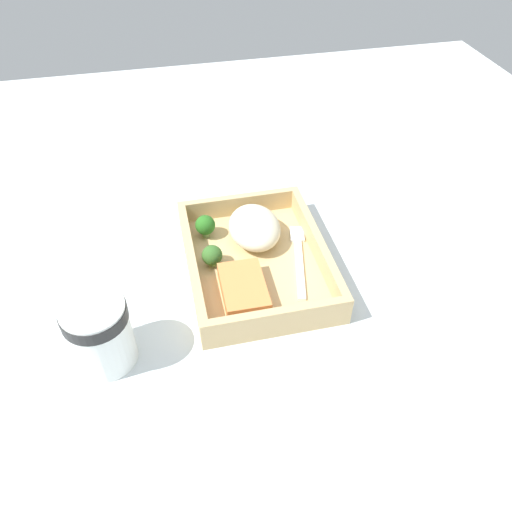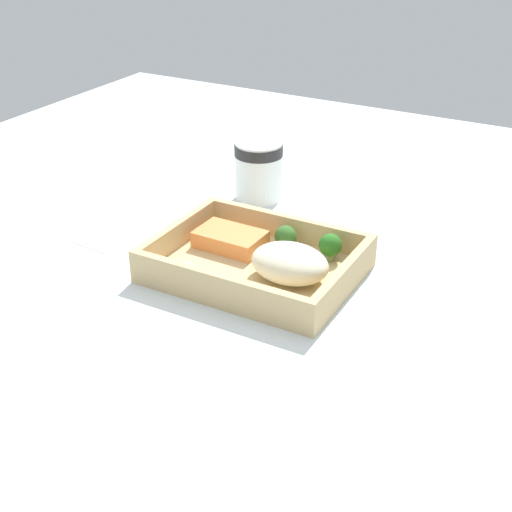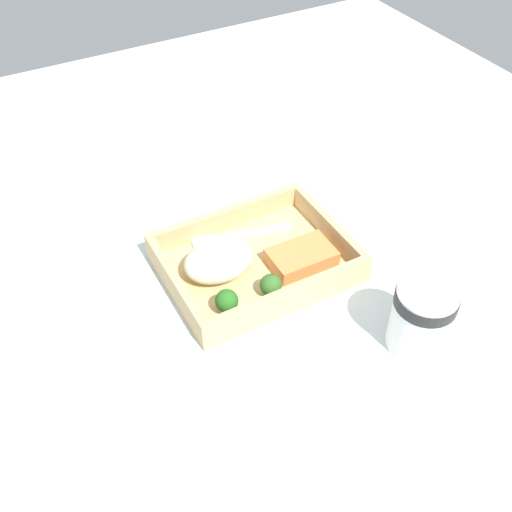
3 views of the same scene
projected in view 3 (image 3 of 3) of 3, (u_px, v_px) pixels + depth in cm
name	position (u px, v px, depth cm)	size (l,w,h in cm)	color
ground_plane	(256.00, 274.00, 89.80)	(160.00, 160.00, 2.00)	silver
takeout_tray	(256.00, 266.00, 88.69)	(26.60, 20.28, 1.20)	tan
tray_rim	(256.00, 255.00, 87.07)	(26.60, 20.28, 3.47)	tan
salmon_fillet	(301.00, 257.00, 87.53)	(9.45, 6.06, 2.34)	#E48445
mashed_potatoes	(219.00, 260.00, 85.36)	(10.43, 7.98, 4.74)	beige
broccoli_floret_1	(227.00, 301.00, 79.98)	(3.17, 3.17, 3.82)	#77985A
broccoli_floret_2	(271.00, 285.00, 82.55)	(3.09, 3.09, 3.44)	#80AF65
fork	(236.00, 236.00, 92.38)	(15.76, 5.24, 0.44)	white
paper_cup	(422.00, 315.00, 75.37)	(7.89, 7.89, 9.81)	white
receipt_slip	(397.00, 223.00, 96.58)	(8.27, 14.23, 0.24)	white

